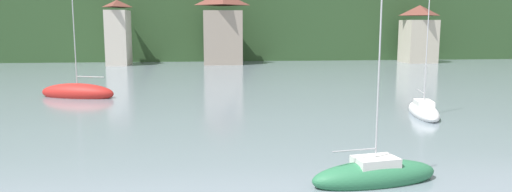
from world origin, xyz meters
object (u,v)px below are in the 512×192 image
Objects in this scene: shore_building_westcentral at (118,33)px; shore_building_central at (222,29)px; shore_building_eastcentral at (419,35)px; sailboat_mid_6 at (375,175)px; sailboat_mid_5 at (423,111)px; sailboat_far_3 at (78,93)px.

shore_building_westcentral is 16.32m from shore_building_central.
sailboat_mid_6 is (-28.46, -58.59, -4.26)m from shore_building_eastcentral.
sailboat_mid_5 is at bearing -74.50° from shore_building_central.
sailboat_far_3 is at bearing -143.99° from shore_building_eastcentral.
sailboat_mid_5 is 1.17× the size of sailboat_mid_6.
shore_building_eastcentral reaches higher than sailboat_mid_5.
shore_building_eastcentral reaches higher than sailboat_mid_6.
sailboat_mid_6 is at bearing 143.78° from sailboat_far_3.
shore_building_eastcentral is 1.06× the size of sailboat_mid_5.
shore_building_westcentral is 48.94m from shore_building_eastcentral.
sailboat_far_3 is 1.07× the size of sailboat_mid_5.
sailboat_far_3 is at bearing -85.98° from shore_building_westcentral.
shore_building_eastcentral is at bearing -0.59° from shore_building_central.
shore_building_central is at bearing -94.53° from sailboat_far_3.
shore_building_westcentral is 1.13× the size of sailboat_mid_5.
sailboat_mid_5 is (12.58, -45.37, -5.19)m from shore_building_central.
sailboat_mid_6 is at bearing -115.91° from shore_building_eastcentral.
shore_building_eastcentral is at bearing 168.39° from sailboat_mid_5.
sailboat_far_3 is at bearing -112.17° from shore_building_central.
shore_building_westcentral is at bearing -68.35° from sailboat_far_3.
shore_building_westcentral is 62.48m from sailboat_mid_6.
shore_building_eastcentral is 49.48m from sailboat_mid_5.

